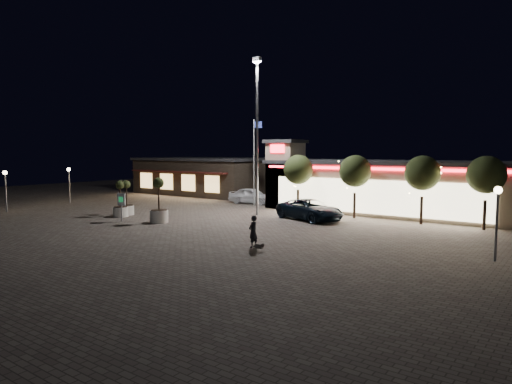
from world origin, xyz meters
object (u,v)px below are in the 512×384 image
Objects in this scene: planter_left at (127,204)px; valet_sign at (121,202)px; pickup_truck at (310,210)px; white_sedan at (252,196)px; pedestrian at (253,231)px; planter_mid at (120,206)px.

planter_left is 3.71m from valet_sign.
pickup_truck is 1.19× the size of white_sedan.
valet_sign reaches higher than pedestrian.
white_sedan is 13.47m from planter_mid.
white_sedan is at bearing 77.25° from pickup_truck.
white_sedan is at bearing -143.52° from pedestrian.
valet_sign reaches higher than white_sedan.
white_sedan is (-9.75, 5.89, 0.02)m from pickup_truck.
white_sedan is 14.75m from valet_sign.
valet_sign is (-10.47, -8.82, 0.68)m from pickup_truck.
pickup_truck is 1.98× the size of planter_left.
pickup_truck is 14.57m from planter_left.
pickup_truck is 2.65× the size of valet_sign.
white_sedan is 20.20m from pedestrian.
white_sedan is 2.71× the size of pedestrian.
planter_mid is at bearing 159.43° from white_sedan.
pickup_truck is 11.40m from white_sedan.
planter_left reaches higher than pickup_truck.
valet_sign is (-0.72, -14.72, 0.66)m from white_sedan.
planter_left is at bearing -104.75° from pedestrian.
pedestrian is at bearing -148.52° from pickup_truck.
pedestrian is (12.14, -16.14, 0.06)m from white_sedan.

